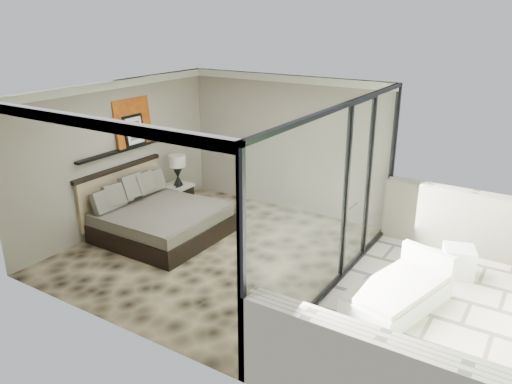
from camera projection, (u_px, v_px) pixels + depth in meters
The scene contains 14 objects.
floor at pixel (215, 251), 8.78m from camera, with size 5.00×5.00×0.00m, color black.
ceiling at pixel (210, 91), 7.83m from camera, with size 4.50×5.00×0.02m, color silver.
back_wall at pixel (286, 144), 10.28m from camera, with size 4.50×0.02×2.80m, color gray.
left_wall at pixel (118, 155), 9.44m from camera, with size 0.02×5.00×2.80m, color gray.
glass_wall at pixel (338, 201), 7.17m from camera, with size 0.08×5.00×2.80m, color white.
terrace_slab at pixel (432, 320), 6.91m from camera, with size 3.00×5.00×0.12m, color beige.
picture_ledge at pixel (124, 150), 9.45m from camera, with size 0.12×2.20×0.05m, color black.
bed at pixel (157, 219), 9.26m from camera, with size 2.08×2.01×1.15m.
nightstand at pixel (178, 196), 10.63m from camera, with size 0.54×0.54×0.54m, color black.
table_lamp at pixel (177, 166), 10.39m from camera, with size 0.36×0.36×0.65m.
abstract_canvas at pixel (133, 122), 9.54m from camera, with size 0.04×0.90×0.90m, color red.
framed_print at pixel (134, 130), 9.53m from camera, with size 0.03×0.50×0.60m, color black.
ottoman at pixel (458, 261), 7.91m from camera, with size 0.47×0.47×0.47m, color silver.
lounger at pixel (400, 293), 7.07m from camera, with size 1.23×1.82×0.65m.
Camera 1 is at (4.85, -6.29, 3.95)m, focal length 35.00 mm.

